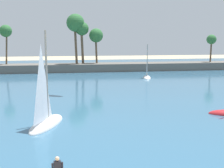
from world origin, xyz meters
name	(u,v)px	position (x,y,z in m)	size (l,w,h in m)	color
sea	(71,75)	(0.00, 56.68, 0.03)	(220.00, 94.08, 0.06)	#33607F
palm_headland	(65,60)	(-0.96, 63.73, 2.74)	(87.23, 6.02, 12.92)	#605B54
sailboat_toward_headland	(147,75)	(13.88, 49.34, 0.67)	(2.43, 4.88, 6.79)	white
sailboat_far_left	(46,116)	(-3.34, 20.50, 0.82)	(3.68, 6.07, 8.45)	white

